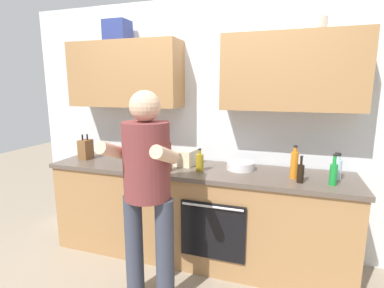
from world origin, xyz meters
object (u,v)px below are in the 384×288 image
at_px(person_standing, 147,183).
at_px(bottle_juice, 294,164).
at_px(bottle_hotsauce, 155,153).
at_px(mixing_bowl, 240,166).
at_px(bottle_oil, 200,162).
at_px(grocery_bag_rice, 186,157).
at_px(bottle_soy, 301,173).
at_px(cup_ceramic, 138,161).
at_px(bottle_water, 337,168).
at_px(bottle_soda, 333,173).
at_px(bottle_vinegar, 168,156).
at_px(knife_block, 86,149).
at_px(bottle_wine, 150,156).

bearing_deg(person_standing, bottle_juice, 33.45).
xyz_separation_m(bottle_hotsauce, mixing_bowl, (0.86, 0.03, -0.06)).
bearing_deg(bottle_oil, grocery_bag_rice, 139.12).
distance_m(bottle_soy, cup_ceramic, 1.47).
xyz_separation_m(bottle_water, grocery_bag_rice, (-1.33, 0.03, -0.02)).
relative_size(bottle_water, bottle_juice, 0.79).
bearing_deg(bottle_water, bottle_juice, -165.67).
bearing_deg(bottle_juice, bottle_soda, -16.61).
bearing_deg(bottle_vinegar, bottle_water, 9.11).
xyz_separation_m(bottle_oil, bottle_soy, (0.86, -0.05, -0.00)).
distance_m(bottle_oil, cup_ceramic, 0.62).
bearing_deg(knife_block, bottle_oil, -3.02).
relative_size(bottle_soda, grocery_bag_rice, 1.15).
bearing_deg(mixing_bowl, cup_ceramic, -168.66).
relative_size(bottle_oil, bottle_water, 0.94).
bearing_deg(cup_ceramic, knife_block, 172.88).
xyz_separation_m(person_standing, grocery_bag_rice, (0.03, 0.79, 0.01)).
distance_m(bottle_soda, bottle_oil, 1.10).
relative_size(person_standing, bottle_vinegar, 5.20).
relative_size(bottle_soy, cup_ceramic, 2.21).
relative_size(bottle_soy, mixing_bowl, 0.85).
xyz_separation_m(bottle_wine, bottle_hotsauce, (-0.05, 0.21, -0.03)).
bearing_deg(bottle_juice, bottle_soy, -64.72).
bearing_deg(bottle_juice, knife_block, 179.52).
bearing_deg(person_standing, bottle_oil, 71.16).
bearing_deg(person_standing, cup_ceramic, 123.62).
xyz_separation_m(bottle_water, knife_block, (-2.42, -0.07, 0.01)).
distance_m(bottle_juice, bottle_hotsauce, 1.33).
bearing_deg(bottle_wine, cup_ceramic, 162.60).
distance_m(bottle_water, knife_block, 2.42).
relative_size(person_standing, bottle_soy, 7.45).
xyz_separation_m(mixing_bowl, knife_block, (-1.62, -0.11, 0.07)).
bearing_deg(bottle_oil, knife_block, 176.98).
bearing_deg(knife_block, bottle_wine, -9.08).
bearing_deg(bottle_juice, bottle_hotsauce, 175.87).
height_order(bottle_oil, bottle_soy, bottle_soy).
xyz_separation_m(bottle_wine, knife_block, (-0.81, 0.13, -0.02)).
relative_size(person_standing, bottle_hotsauce, 6.27).
xyz_separation_m(bottle_oil, cup_ceramic, (-0.62, -0.02, -0.03)).
height_order(bottle_water, bottle_vinegar, bottle_vinegar).
xyz_separation_m(bottle_oil, grocery_bag_rice, (-0.19, 0.16, -0.01)).
height_order(bottle_oil, bottle_hotsauce, bottle_hotsauce).
relative_size(bottle_soda, knife_block, 0.93).
xyz_separation_m(bottle_wine, cup_ceramic, (-0.15, 0.05, -0.08)).
relative_size(bottle_oil, mixing_bowl, 0.81).
relative_size(bottle_vinegar, mixing_bowl, 1.22).
xyz_separation_m(bottle_wine, bottle_oil, (0.47, 0.06, -0.04)).
xyz_separation_m(person_standing, bottle_water, (1.35, 0.76, 0.03)).
relative_size(bottle_oil, knife_block, 0.79).
xyz_separation_m(bottle_water, bottle_soy, (-0.28, -0.19, -0.01)).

